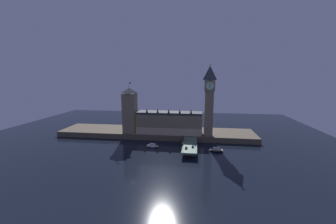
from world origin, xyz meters
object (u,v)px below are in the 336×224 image
car_southbound_lead (193,147)px  pedestrian_far_rail (184,139)px  boat_downstream (216,150)px  boat_upstream (153,146)px  car_northbound_trail (186,148)px  street_lamp_near (182,145)px  clock_tower (209,98)px  car_northbound_lead (187,141)px  victoria_tower (130,110)px  street_lamp_far (184,135)px  pedestrian_mid_walk (196,143)px  pedestrian_near_rail (183,146)px

car_southbound_lead → pedestrian_far_rail: bearing=113.3°
pedestrian_far_rail → boat_downstream: 32.56m
boat_upstream → car_northbound_trail: bearing=-24.7°
pedestrian_far_rail → street_lamp_near: size_ratio=0.29×
clock_tower → car_northbound_lead: 50.78m
street_lamp_near → car_northbound_trail: bearing=33.9°
car_northbound_trail → boat_downstream: car_northbound_trail is taller
victoria_tower → street_lamp_far: (61.17, -18.71, -20.57)m
victoria_tower → car_northbound_trail: victoria_tower is taller
car_northbound_trail → street_lamp_far: bearing=96.8°
victoria_tower → car_northbound_lead: 74.29m
car_northbound_lead → pedestrian_mid_walk: (8.55, -5.25, 0.36)m
victoria_tower → boat_upstream: (31.58, -30.84, -29.26)m
victoria_tower → street_lamp_near: bearing=-38.2°
car_northbound_lead → car_northbound_trail: car_northbound_trail is taller
car_southbound_lead → car_northbound_lead: bearing=111.9°
pedestrian_near_rail → car_northbound_trail: bearing=-49.0°
street_lamp_far → boat_downstream: (29.96, -16.04, -8.64)m
car_northbound_trail → pedestrian_near_rail: (-2.85, 3.28, 0.32)m
car_northbound_trail → car_southbound_lead: bearing=35.3°
boat_upstream → street_lamp_near: bearing=-30.3°
car_northbound_trail → victoria_tower: bearing=144.5°
victoria_tower → car_southbound_lead: size_ratio=14.52×
clock_tower → pedestrian_far_rail: bearing=-140.8°
street_lamp_far → boat_upstream: 33.13m
car_northbound_trail → boat_downstream: (26.71, 11.22, -4.80)m
car_northbound_trail → pedestrian_near_rail: size_ratio=2.40×
boat_upstream → boat_downstream: (59.54, -3.91, 0.04)m
pedestrian_near_rail → boat_downstream: bearing=15.0°
clock_tower → car_southbound_lead: clock_tower is taller
pedestrian_mid_walk → boat_downstream: 18.94m
street_lamp_near → boat_downstream: 33.76m
pedestrian_mid_walk → boat_downstream: size_ratio=0.14×
clock_tower → pedestrian_mid_walk: (-12.44, -30.40, -38.45)m
car_northbound_trail → pedestrian_mid_walk: pedestrian_mid_walk is taller
clock_tower → boat_upstream: clock_tower is taller
boat_upstream → street_lamp_far: bearing=22.3°
victoria_tower → car_northbound_trail: (64.42, -45.96, -24.41)m
pedestrian_mid_walk → pedestrian_far_rail: pedestrian_mid_walk is taller
street_lamp_near → pedestrian_near_rail: bearing=85.8°
victoria_tower → boat_downstream: bearing=-20.9°
car_northbound_trail → street_lamp_near: bearing=-146.1°
pedestrian_mid_walk → car_northbound_lead: bearing=148.4°
street_lamp_near → boat_downstream: size_ratio=0.47×
pedestrian_near_rail → pedestrian_far_rail: pedestrian_near_rail is taller
clock_tower → pedestrian_far_rail: size_ratio=42.41×
car_southbound_lead → pedestrian_mid_walk: (2.85, 8.91, 0.30)m
clock_tower → car_northbound_lead: clock_tower is taller
pedestrian_near_rail → boat_upstream: size_ratio=0.15×
victoria_tower → street_lamp_far: victoria_tower is taller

